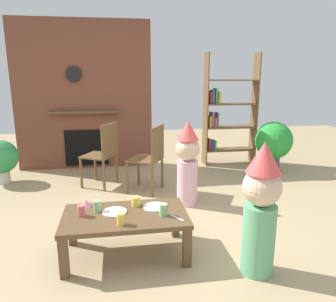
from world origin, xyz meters
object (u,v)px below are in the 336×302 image
paper_cup_center (121,219)px  potted_plant_tall (274,142)px  paper_cup_far_right (136,201)px  child_with_cone_hat (261,206)px  coffee_table (125,221)px  potted_plant_short (1,158)px  dining_chair_left (104,151)px  paper_cup_far_left (97,206)px  paper_cup_near_left (163,210)px  bookshelf (226,114)px  paper_plate_rear (155,207)px  paper_cup_near_right (81,211)px  birthday_cake_slice (86,203)px  child_in_pink (187,161)px  paper_plate_front (115,212)px  dining_chair_middle (151,155)px

paper_cup_center → potted_plant_tall: 3.40m
paper_cup_far_right → child_with_cone_hat: 1.11m
coffee_table → potted_plant_short: potted_plant_short is taller
coffee_table → dining_chair_left: (-0.23, 1.84, 0.19)m
paper_cup_far_left → paper_cup_near_left: bearing=-16.8°
child_with_cone_hat → potted_plant_tall: bearing=-96.2°
bookshelf → coffee_table: size_ratio=1.77×
coffee_table → paper_cup_center: (-0.04, -0.19, 0.11)m
paper_plate_rear → potted_plant_short: (-1.98, 2.12, -0.02)m
paper_cup_near_right → birthday_cake_slice: bearing=83.8°
child_with_cone_hat → dining_chair_left: bearing=-38.4°
paper_cup_near_left → child_with_cone_hat: child_with_cone_hat is taller
paper_cup_near_right → paper_cup_center: 0.39m
bookshelf → potted_plant_tall: (0.62, -0.58, -0.39)m
paper_plate_rear → birthday_cake_slice: birthday_cake_slice is taller
paper_cup_center → potted_plant_short: bearing=124.7°
paper_cup_center → potted_plant_tall: (2.48, 2.33, 0.06)m
paper_cup_far_right → child_in_pink: size_ratio=0.08×
paper_plate_rear → bookshelf: bearing=59.4°
paper_plate_front → potted_plant_short: bearing=126.7°
dining_chair_left → paper_cup_near_right: bearing=114.5°
paper_cup_center → paper_cup_far_left: (-0.20, 0.29, 0.00)m
potted_plant_tall → dining_chair_middle: bearing=-163.6°
child_in_pink → potted_plant_tall: child_in_pink is taller
birthday_cake_slice → paper_cup_center: bearing=-53.5°
paper_plate_front → child_with_cone_hat: size_ratio=0.20×
dining_chair_left → paper_cup_near_left: bearing=134.9°
paper_cup_far_right → potted_plant_tall: 3.06m
child_in_pink → paper_plate_front: bearing=-4.5°
paper_cup_near_left → dining_chair_left: 1.99m
paper_cup_near_left → paper_cup_far_left: size_ratio=1.04×
paper_cup_near_right → birthday_cake_slice: size_ratio=0.96×
paper_cup_center → dining_chair_middle: size_ratio=0.11×
paper_cup_near_right → paper_cup_far_left: 0.15m
paper_cup_center → birthday_cake_slice: paper_cup_center is taller
coffee_table → child_with_cone_hat: bearing=-22.6°
birthday_cake_slice → child_in_pink: size_ratio=0.10×
child_with_cone_hat → potted_plant_tall: size_ratio=1.32×
dining_chair_left → potted_plant_short: dining_chair_left is taller
bookshelf → paper_plate_rear: bearing=-120.6°
child_with_cone_hat → dining_chair_middle: bearing=-49.5°
paper_cup_near_left → dining_chair_middle: size_ratio=0.12×
birthday_cake_slice → dining_chair_left: bearing=85.7°
birthday_cake_slice → potted_plant_tall: potted_plant_tall is taller
birthday_cake_slice → paper_plate_front: bearing=-34.0°
paper_cup_far_left → dining_chair_middle: (0.64, 1.44, 0.08)m
bookshelf → paper_cup_near_left: (-1.50, -2.79, -0.45)m
paper_cup_near_right → potted_plant_tall: (2.81, 2.11, 0.06)m
potted_plant_tall → potted_plant_short: (-4.15, 0.09, -0.12)m
paper_cup_center → potted_plant_tall: potted_plant_tall is taller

